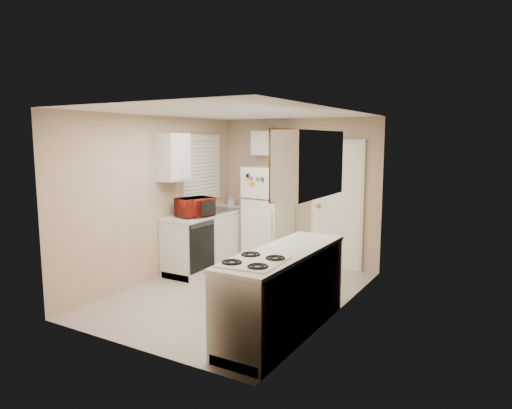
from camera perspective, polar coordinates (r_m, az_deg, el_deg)
The scene contains 19 objects.
floor at distance 6.28m, azimuth -2.35°, elevation -11.02°, with size 3.80×3.80×0.00m, color beige.
ceiling at distance 5.94m, azimuth -2.49°, elevation 11.42°, with size 3.80×3.80×0.00m, color white.
wall_left at distance 6.85m, azimuth -12.32°, elevation 0.74°, with size 3.80×3.80×0.00m, color tan.
wall_right at distance 5.37m, azimuth 10.24°, elevation -1.19°, with size 3.80×3.80×0.00m, color tan.
wall_back at distance 7.65m, azimuth 5.31°, elevation 1.65°, with size 2.80×2.80×0.00m, color tan.
wall_front at distance 4.54m, azimuth -15.53°, elevation -3.07°, with size 2.80×2.80×0.00m, color tan.
left_counter at distance 7.47m, azimuth -5.76°, elevation -4.34°, with size 0.60×1.80×0.90m, color silver.
dishwasher at distance 6.82m, azimuth -6.76°, elevation -5.21°, with size 0.03×0.58×0.72m, color black.
sink at distance 7.51m, azimuth -5.13°, elevation -1.08°, with size 0.54×0.74×0.16m, color gray.
microwave at distance 6.95m, azimuth -7.64°, elevation -0.29°, with size 0.29×0.52×0.35m, color maroon.
soap_bottle at distance 7.98m, azimuth -3.11°, elevation 0.49°, with size 0.09×0.09×0.19m, color silver.
window_blinds at distance 7.59m, azimuth -6.80°, elevation 4.61°, with size 0.10×0.98×1.08m, color silver.
upper_cabinet_left at distance 6.86m, azimuth -10.30°, elevation 5.84°, with size 0.30×0.45×0.70m, color silver.
refrigerator at distance 7.61m, azimuth 1.53°, elevation -1.35°, with size 0.66×0.65×1.61m, color white.
cabinet_over_fridge at distance 7.64m, azimuth 2.17°, elevation 7.69°, with size 0.70×0.30×0.40m, color silver.
interior_door at distance 7.37m, azimuth 10.10°, elevation -0.10°, with size 0.86×0.06×2.08m, color white.
right_counter at distance 4.96m, azimuth 3.44°, elevation -10.81°, with size 0.60×2.00×0.90m, color silver.
stove at distance 4.53m, azimuth -0.25°, elevation -13.44°, with size 0.52×0.64×0.78m, color white.
upper_cabinet_right at distance 4.90m, azimuth 6.74°, elevation 5.06°, with size 0.30×1.20×0.70m, color silver.
Camera 1 is at (3.21, -4.99, 2.06)m, focal length 32.00 mm.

